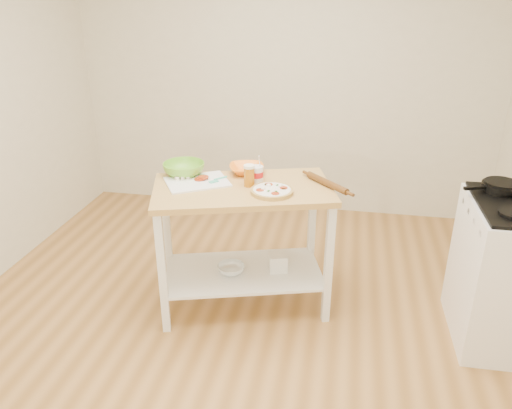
{
  "coord_description": "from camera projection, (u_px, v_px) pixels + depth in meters",
  "views": [
    {
      "loc": [
        0.62,
        -2.47,
        2.12
      ],
      "look_at": [
        0.06,
        0.46,
        0.8
      ],
      "focal_mm": 35.0,
      "sensor_mm": 36.0,
      "label": 1
    }
  ],
  "objects": [
    {
      "name": "orange_bowl",
      "position": [
        247.0,
        169.0,
        3.49
      ],
      "size": [
        0.29,
        0.29,
        0.06
      ],
      "primitive_type": "imported",
      "rotation": [
        0.0,
        0.0,
        0.26
      ],
      "color": "orange",
      "rests_on": "prep_island"
    },
    {
      "name": "skillet",
      "position": [
        501.0,
        186.0,
        3.08
      ],
      "size": [
        0.36,
        0.24,
        0.03
      ],
      "rotation": [
        0.0,
        0.0,
        0.37
      ],
      "color": "black",
      "rests_on": "gas_stove"
    },
    {
      "name": "shelf_glass_bowl",
      "position": [
        231.0,
        269.0,
        3.49
      ],
      "size": [
        0.23,
        0.23,
        0.06
      ],
      "primitive_type": "imported",
      "rotation": [
        0.0,
        0.0,
        0.24
      ],
      "color": "silver",
      "rests_on": "prep_island"
    },
    {
      "name": "yogurt_tub",
      "position": [
        257.0,
        174.0,
        3.33
      ],
      "size": [
        0.09,
        0.09,
        0.19
      ],
      "color": "white",
      "rests_on": "prep_island"
    },
    {
      "name": "rolling_pin",
      "position": [
        327.0,
        183.0,
        3.26
      ],
      "size": [
        0.29,
        0.31,
        0.04
      ],
      "primitive_type": "cylinder",
      "rotation": [
        1.57,
        0.0,
        0.76
      ],
      "color": "#5C3715",
      "rests_on": "prep_island"
    },
    {
      "name": "cutting_board",
      "position": [
        197.0,
        182.0,
        3.33
      ],
      "size": [
        0.5,
        0.46,
        0.04
      ],
      "rotation": [
        0.0,
        0.0,
        0.54
      ],
      "color": "white",
      "rests_on": "prep_island"
    },
    {
      "name": "pizza",
      "position": [
        272.0,
        191.0,
        3.16
      ],
      "size": [
        0.27,
        0.27,
        0.04
      ],
      "rotation": [
        0.0,
        0.0,
        0.16
      ],
      "color": "tan",
      "rests_on": "prep_island"
    },
    {
      "name": "beer_pint",
      "position": [
        249.0,
        175.0,
        3.25
      ],
      "size": [
        0.07,
        0.07,
        0.14
      ],
      "color": "#AC600C",
      "rests_on": "prep_island"
    },
    {
      "name": "spatula",
      "position": [
        217.0,
        180.0,
        3.34
      ],
      "size": [
        0.1,
        0.14,
        0.01
      ],
      "rotation": [
        0.0,
        0.0,
        0.81
      ],
      "color": "#41BC9C",
      "rests_on": "cutting_board"
    },
    {
      "name": "knife",
      "position": [
        183.0,
        174.0,
        3.43
      ],
      "size": [
        0.27,
        0.03,
        0.01
      ],
      "rotation": [
        0.0,
        0.0,
        0.0
      ],
      "color": "silver",
      "rests_on": "cutting_board"
    },
    {
      "name": "green_bowl",
      "position": [
        184.0,
        169.0,
        3.44
      ],
      "size": [
        0.4,
        0.4,
        0.09
      ],
      "primitive_type": "imported",
      "rotation": [
        0.0,
        0.0,
        0.68
      ],
      "color": "#6AB22D",
      "rests_on": "prep_island"
    },
    {
      "name": "prep_island",
      "position": [
        243.0,
        221.0,
        3.37
      ],
      "size": [
        1.3,
        0.94,
        0.9
      ],
      "rotation": [
        0.0,
        0.0,
        0.29
      ],
      "color": "tan",
      "rests_on": "ground"
    },
    {
      "name": "room_shell",
      "position": [
        228.0,
        143.0,
        2.63
      ],
      "size": [
        4.04,
        4.54,
        2.74
      ],
      "color": "#AF7C40",
      "rests_on": "ground"
    },
    {
      "name": "gas_stove",
      "position": [
        512.0,
        273.0,
        3.09
      ],
      "size": [
        0.62,
        0.72,
        1.11
      ],
      "rotation": [
        0.0,
        0.0,
        0.02
      ],
      "color": "white",
      "rests_on": "ground"
    },
    {
      "name": "shelf_bin",
      "position": [
        278.0,
        262.0,
        3.51
      ],
      "size": [
        0.15,
        0.15,
        0.12
      ],
      "primitive_type": "cube",
      "rotation": [
        0.0,
        0.0,
        0.29
      ],
      "color": "white",
      "rests_on": "prep_island"
    }
  ]
}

